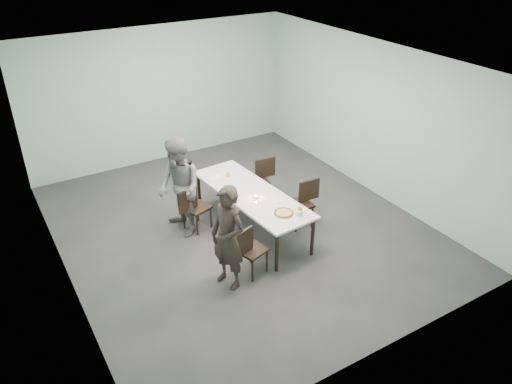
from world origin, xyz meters
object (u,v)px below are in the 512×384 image
chair_near_right (303,200)px  chair_far_right (260,177)px  table (251,196)px  tealight (256,197)px  chair_far_left (193,206)px  diner_far (179,188)px  water_tumbler (299,213)px  side_plate (276,201)px  pizza (284,213)px  beer_glass (300,210)px  amber_tumbler (228,174)px  chair_near_left (248,248)px  diner_near (228,238)px

chair_near_right → chair_far_right: (-0.20, 1.17, 0.00)m
table → tealight: tealight is taller
chair_far_left → tealight: chair_far_left is taller
diner_far → water_tumbler: 2.12m
chair_far_right → side_plate: 1.44m
pizza → beer_glass: 0.26m
side_plate → tealight: (-0.23, 0.27, 0.02)m
chair_far_left → chair_far_right: same height
amber_tumbler → chair_near_left: bearing=-109.6°
pizza → chair_far_left: bearing=125.3°
diner_near → water_tumbler: bearing=75.4°
diner_near → beer_glass: size_ratio=11.12×
diner_near → water_tumbler: diner_near is taller
diner_near → beer_glass: diner_near is taller
table → amber_tumbler: amber_tumbler is taller
chair_near_left → chair_far_left: (-0.18, 1.60, 0.00)m
chair_far_left → chair_near_right: same height
chair_near_right → diner_near: diner_near is taller
table → side_plate: 0.52m
water_tumbler → chair_far_left: bearing=126.7°
chair_near_left → chair_far_left: 1.61m
chair_far_left → beer_glass: beer_glass is taller
pizza → beer_glass: (0.21, -0.14, 0.06)m
diner_near → tealight: (1.03, 0.92, -0.06)m
chair_near_left → pizza: size_ratio=2.56×
table → amber_tumbler: size_ratio=33.27×
chair_near_right → side_plate: chair_near_right is taller
diner_far → water_tumbler: (1.36, -1.62, -0.09)m
beer_glass → tealight: (-0.34, 0.81, -0.05)m
table → chair_far_left: 1.04m
pizza → side_plate: (0.11, 0.40, -0.01)m
chair_near_right → diner_far: bearing=-22.0°
diner_near → side_plate: bearing=99.2°
diner_far → amber_tumbler: (1.04, 0.17, -0.10)m
table → chair_near_left: chair_near_left is taller
table → pizza: size_ratio=7.83×
table → chair_far_left: bearing=150.3°
chair_near_right → side_plate: (-0.70, -0.15, 0.25)m
chair_far_right → tealight: size_ratio=15.54×
chair_near_right → diner_far: size_ratio=0.49×
amber_tumbler → table: bearing=-86.0°
table → beer_glass: bearing=-73.4°
table → chair_near_right: bearing=-19.9°
side_plate → table: bearing=112.4°
chair_far_left → water_tumbler: chair_far_left is taller
beer_glass → diner_near: bearing=-175.5°
chair_far_right → side_plate: size_ratio=4.83×
pizza → water_tumbler: size_ratio=3.78×
chair_far_right → diner_far: (-1.80, -0.28, 0.39)m
chair_far_left → diner_near: diner_near is taller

